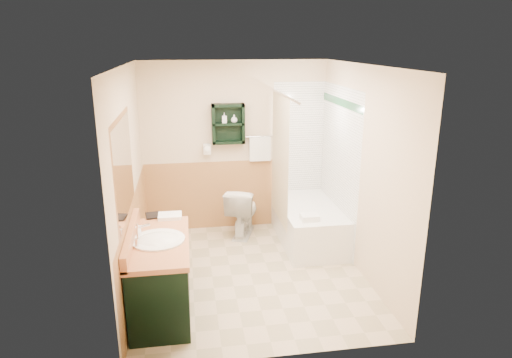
% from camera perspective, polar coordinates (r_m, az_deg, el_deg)
% --- Properties ---
extents(floor, '(3.00, 3.00, 0.00)m').
position_cam_1_polar(floor, '(5.51, -0.71, -11.75)').
color(floor, '#CBB594').
rests_on(floor, ground).
extents(back_wall, '(2.60, 0.04, 2.40)m').
position_cam_1_polar(back_wall, '(6.51, -2.66, 4.06)').
color(back_wall, '#F6E4C0').
rests_on(back_wall, ground).
extents(left_wall, '(0.04, 3.00, 2.40)m').
position_cam_1_polar(left_wall, '(5.04, -15.78, -0.37)').
color(left_wall, '#F6E4C0').
rests_on(left_wall, ground).
extents(right_wall, '(0.04, 3.00, 2.40)m').
position_cam_1_polar(right_wall, '(5.39, 13.29, 0.91)').
color(right_wall, '#F6E4C0').
rests_on(right_wall, ground).
extents(ceiling, '(2.60, 3.00, 0.04)m').
position_cam_1_polar(ceiling, '(4.84, -0.81, 14.27)').
color(ceiling, white).
rests_on(ceiling, back_wall).
extents(wainscot_left, '(2.98, 2.98, 1.00)m').
position_cam_1_polar(wainscot_left, '(5.28, -14.79, -7.63)').
color(wainscot_left, tan).
rests_on(wainscot_left, left_wall).
extents(wainscot_back, '(2.58, 2.58, 1.00)m').
position_cam_1_polar(wainscot_back, '(6.66, -2.55, -1.88)').
color(wainscot_back, tan).
rests_on(wainscot_back, back_wall).
extents(mirror_frame, '(1.30, 1.30, 1.00)m').
position_cam_1_polar(mirror_frame, '(4.43, -16.21, 1.28)').
color(mirror_frame, brown).
rests_on(mirror_frame, left_wall).
extents(mirror_glass, '(1.20, 1.20, 0.90)m').
position_cam_1_polar(mirror_glass, '(4.43, -16.15, 1.29)').
color(mirror_glass, white).
rests_on(mirror_glass, left_wall).
extents(tile_right, '(1.50, 1.50, 2.10)m').
position_cam_1_polar(tile_right, '(6.09, 10.24, 1.45)').
color(tile_right, white).
rests_on(tile_right, right_wall).
extents(tile_back, '(0.95, 0.95, 2.10)m').
position_cam_1_polar(tile_back, '(6.68, 6.18, 3.00)').
color(tile_back, white).
rests_on(tile_back, back_wall).
extents(tile_accent, '(1.50, 1.50, 0.10)m').
position_cam_1_polar(tile_accent, '(5.92, 10.58, 9.41)').
color(tile_accent, '#154C27').
rests_on(tile_accent, right_wall).
extents(wall_shelf, '(0.45, 0.15, 0.55)m').
position_cam_1_polar(wall_shelf, '(6.32, -3.50, 6.90)').
color(wall_shelf, black).
rests_on(wall_shelf, back_wall).
extents(hair_dryer, '(0.10, 0.24, 0.18)m').
position_cam_1_polar(hair_dryer, '(6.39, -6.15, 3.74)').
color(hair_dryer, white).
rests_on(hair_dryer, back_wall).
extents(towel_bar, '(0.40, 0.06, 0.40)m').
position_cam_1_polar(towel_bar, '(6.45, 0.49, 5.34)').
color(towel_bar, white).
rests_on(towel_bar, back_wall).
extents(curtain_rod, '(0.03, 1.60, 0.03)m').
position_cam_1_polar(curtain_rod, '(5.71, 3.49, 10.40)').
color(curtain_rod, silver).
rests_on(curtain_rod, back_wall).
extents(shower_curtain, '(1.05, 1.05, 1.70)m').
position_cam_1_polar(shower_curtain, '(6.03, 2.99, 2.53)').
color(shower_curtain, beige).
rests_on(shower_curtain, curtain_rod).
extents(vanity, '(0.59, 1.22, 0.78)m').
position_cam_1_polar(vanity, '(4.75, -11.84, -11.79)').
color(vanity, black).
rests_on(vanity, ground).
extents(bathtub, '(0.78, 1.50, 0.52)m').
position_cam_1_polar(bathtub, '(6.29, 6.62, -5.46)').
color(bathtub, white).
rests_on(bathtub, ground).
extents(toilet, '(0.60, 0.79, 0.69)m').
position_cam_1_polar(toilet, '(6.43, -1.71, -4.04)').
color(toilet, white).
rests_on(toilet, ground).
extents(counter_towel, '(0.25, 0.20, 0.04)m').
position_cam_1_polar(counter_towel, '(5.12, -10.71, -4.56)').
color(counter_towel, white).
rests_on(counter_towel, vanity).
extents(vanity_book, '(0.15, 0.04, 0.20)m').
position_cam_1_polar(vanity_book, '(5.16, -13.69, -3.60)').
color(vanity_book, black).
rests_on(vanity_book, vanity).
extents(tub_towel, '(0.22, 0.18, 0.07)m').
position_cam_1_polar(tub_towel, '(5.67, 6.72, -4.77)').
color(tub_towel, white).
rests_on(tub_towel, bathtub).
extents(soap_bottle_a, '(0.07, 0.14, 0.07)m').
position_cam_1_polar(soap_bottle_a, '(6.30, -3.97, 7.30)').
color(soap_bottle_a, white).
rests_on(soap_bottle_a, wall_shelf).
extents(soap_bottle_b, '(0.10, 0.12, 0.09)m').
position_cam_1_polar(soap_bottle_b, '(6.31, -2.75, 7.43)').
color(soap_bottle_b, white).
rests_on(soap_bottle_b, wall_shelf).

